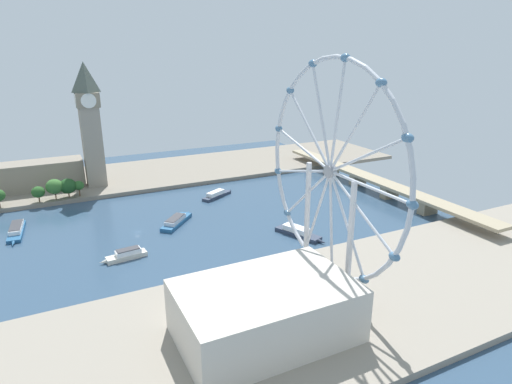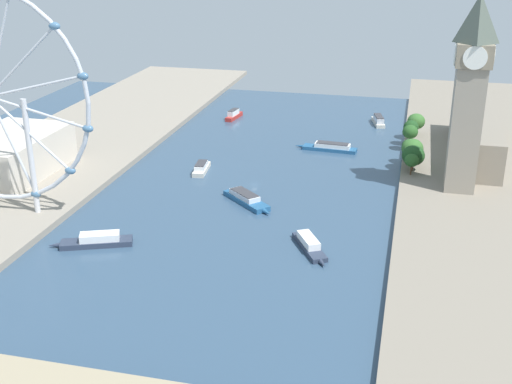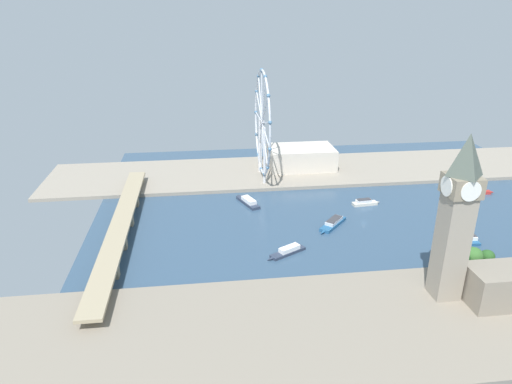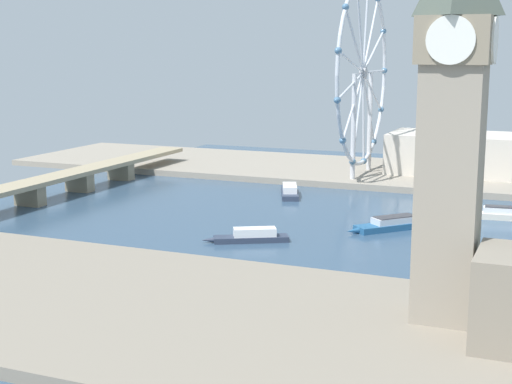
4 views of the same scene
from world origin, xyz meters
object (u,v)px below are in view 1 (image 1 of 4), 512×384
(riverside_hall, at_px, (266,310))
(tour_boat_1, at_px, (298,232))
(tour_boat_5, at_px, (16,230))
(tour_boat_0, at_px, (177,221))
(tour_boat_2, at_px, (126,255))
(tour_boat_3, at_px, (217,195))
(river_bridge, at_px, (373,181))
(parliament_block, at_px, (11,178))
(ferris_wheel, at_px, (330,173))
(clock_tower, at_px, (90,123))

(riverside_hall, height_order, tour_boat_1, riverside_hall)
(tour_boat_5, bearing_deg, riverside_hall, 33.48)
(tour_boat_0, height_order, tour_boat_2, tour_boat_2)
(tour_boat_2, relative_size, tour_boat_3, 0.85)
(river_bridge, bearing_deg, riverside_hall, -51.76)
(river_bridge, xyz_separation_m, tour_boat_1, (45.82, -93.91, -5.62))
(tour_boat_3, distance_m, tour_boat_5, 128.29)
(parliament_block, xyz_separation_m, tour_boat_0, (106.24, 91.25, -11.04))
(river_bridge, bearing_deg, tour_boat_2, -80.42)
(parliament_block, bearing_deg, tour_boat_3, 62.09)
(parliament_block, distance_m, tour_boat_5, 79.81)
(ferris_wheel, distance_m, tour_boat_5, 186.74)
(tour_boat_1, height_order, tour_boat_5, tour_boat_1)
(ferris_wheel, xyz_separation_m, riverside_hall, (22.87, -41.64, -39.93))
(tour_boat_5, bearing_deg, river_bridge, 87.32)
(tour_boat_0, xyz_separation_m, tour_boat_1, (47.83, 57.39, 0.07))
(clock_tower, distance_m, tour_boat_5, 99.53)
(tour_boat_1, distance_m, tour_boat_5, 163.09)
(parliament_block, bearing_deg, clock_tower, 80.00)
(tour_boat_2, bearing_deg, tour_boat_1, 165.26)
(ferris_wheel, height_order, tour_boat_0, ferris_wheel)
(riverside_hall, xyz_separation_m, tour_boat_5, (-151.01, -84.24, -11.10))
(riverside_hall, relative_size, tour_boat_1, 1.90)
(ferris_wheel, height_order, river_bridge, ferris_wheel)
(clock_tower, bearing_deg, parliament_block, -100.00)
(parliament_block, relative_size, tour_boat_2, 4.14)
(tour_boat_0, bearing_deg, tour_boat_5, 114.97)
(riverside_hall, relative_size, tour_boat_3, 2.20)
(ferris_wheel, bearing_deg, clock_tower, -159.83)
(parliament_block, xyz_separation_m, tour_boat_5, (78.94, 3.89, -11.07))
(clock_tower, height_order, tour_boat_2, clock_tower)
(tour_boat_2, bearing_deg, river_bridge, -176.56)
(tour_boat_5, bearing_deg, tour_boat_2, 44.29)
(riverside_hall, bearing_deg, parliament_block, -159.03)
(clock_tower, distance_m, tour_boat_2, 138.35)
(riverside_hall, xyz_separation_m, tour_boat_0, (-123.71, 3.12, -11.07))
(tour_boat_3, bearing_deg, tour_boat_0, -167.10)
(tour_boat_1, bearing_deg, clock_tower, -169.48)
(riverside_hall, relative_size, tour_boat_0, 2.20)
(riverside_hall, bearing_deg, tour_boat_1, 141.43)
(riverside_hall, xyz_separation_m, tour_boat_1, (-75.88, 60.51, -11.00))
(parliament_block, bearing_deg, tour_boat_1, 43.97)
(tour_boat_2, distance_m, tour_boat_5, 79.53)
(ferris_wheel, relative_size, tour_boat_5, 2.68)
(tour_boat_0, distance_m, tour_boat_2, 49.49)
(clock_tower, distance_m, river_bridge, 213.75)
(parliament_block, distance_m, river_bridge, 265.66)
(tour_boat_3, height_order, tour_boat_5, tour_boat_3)
(tour_boat_1, distance_m, tour_boat_2, 94.74)
(tour_boat_2, bearing_deg, tour_boat_5, -56.18)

